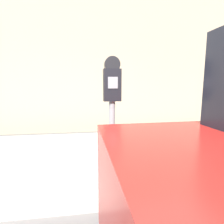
{
  "coord_description": "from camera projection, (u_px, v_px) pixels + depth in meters",
  "views": [
    {
      "loc": [
        -0.26,
        -0.94,
        1.38
      ],
      "look_at": [
        0.01,
        1.06,
        1.08
      ],
      "focal_mm": 28.0,
      "sensor_mm": 36.0,
      "label": 1
    }
  ],
  "objects": [
    {
      "name": "sidewalk",
      "position": [
        103.0,
        156.0,
        3.31
      ],
      "size": [
        24.0,
        2.8,
        0.14
      ],
      "color": "#BCB7AD",
      "rests_on": "ground_plane"
    },
    {
      "name": "building_facade",
      "position": [
        96.0,
        32.0,
        5.04
      ],
      "size": [
        24.0,
        0.3,
        5.85
      ],
      "color": "tan",
      "rests_on": "ground_plane"
    },
    {
      "name": "parking_meter",
      "position": [
        112.0,
        101.0,
        2.02
      ],
      "size": [
        0.2,
        0.14,
        1.57
      ],
      "color": "gray",
      "rests_on": "sidewalk"
    }
  ]
}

